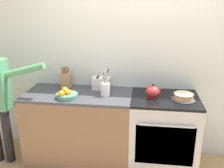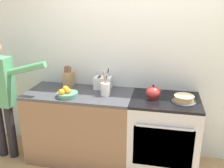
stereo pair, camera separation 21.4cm
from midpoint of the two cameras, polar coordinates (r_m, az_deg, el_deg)
The scene contains 9 objects.
wall_back at distance 3.18m, azimuth 4.31°, elevation 5.81°, with size 8.00×0.04×2.60m.
counter_cabinet at distance 3.28m, azimuth -9.34°, elevation -9.68°, with size 1.31×0.64×0.92m.
stove_range at distance 3.16m, azimuth 9.61°, elevation -10.87°, with size 0.79×0.67×0.92m.
layer_cake at distance 2.93m, azimuth 14.03°, elevation -2.91°, with size 0.27×0.27×0.08m.
tea_kettle at distance 2.93m, azimuth 7.33°, elevation -1.73°, with size 0.20×0.17×0.17m.
knife_block at distance 3.29m, azimuth -12.25°, elevation 0.87°, with size 0.11×0.16×0.29m.
utensil_crock at distance 2.96m, azimuth -3.60°, elevation -1.10°, with size 0.11×0.11×0.33m.
fruit_bowl at distance 2.96m, azimuth -12.43°, elevation -2.43°, with size 0.25×0.25×0.11m.
toaster at distance 3.19m, azimuth -4.41°, elevation 0.20°, with size 0.23×0.16×0.16m.
Camera 1 is at (0.06, -2.46, 2.00)m, focal length 40.00 mm.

